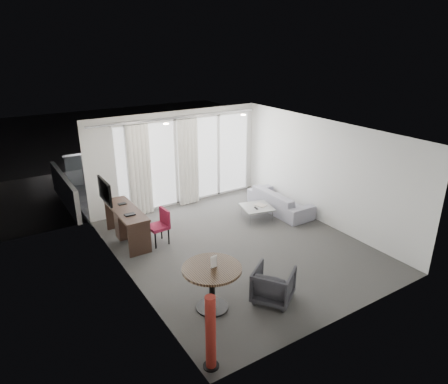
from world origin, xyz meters
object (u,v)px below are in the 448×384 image
red_lamp (211,333)px  sofa (280,201)px  desk (127,225)px  coffee_table (257,212)px  rattan_chair_a (183,176)px  tub_armchair (273,284)px  round_table (212,288)px  desk_chair (158,227)px  rattan_chair_b (209,164)px

red_lamp → sofa: 5.78m
desk → coffee_table: desk is taller
coffee_table → rattan_chair_a: bearing=101.3°
desk → coffee_table: (3.23, -0.62, -0.22)m
desk → tub_armchair: (1.41, -3.55, -0.08)m
desk → round_table: 3.19m
desk_chair → rattan_chair_a: (2.09, 2.90, 0.00)m
round_table → sofa: round_table is taller
rattan_chair_a → desk_chair: bearing=-132.8°
tub_armchair → desk: bearing=-12.9°
desk_chair → sofa: bearing=-5.1°
desk → rattan_chair_a: bearing=42.1°
desk → red_lamp: 4.32m
desk → round_table: bearing=-83.3°
desk → desk_chair: (0.54, -0.52, 0.02)m
sofa → rattan_chair_a: (-1.43, 2.92, 0.12)m
desk_chair → round_table: 2.66m
red_lamp → sofa: red_lamp is taller
desk_chair → round_table: bearing=-98.2°
coffee_table → sofa: (0.83, 0.08, 0.12)m
tub_armchair → sofa: 4.01m
desk → tub_armchair: 3.82m
desk → desk_chair: bearing=-43.9°
round_table → coffee_table: round_table is taller
desk_chair → red_lamp: bearing=-107.4°
desk_chair → round_table: size_ratio=0.81×
round_table → rattan_chair_a: rattan_chair_a is taller
desk_chair → rattan_chair_a: bearing=49.5°
desk_chair → sofa: size_ratio=0.41×
desk → rattan_chair_a: size_ratio=2.03×
rattan_chair_b → sofa: bearing=-66.3°
sofa → rattan_chair_a: size_ratio=2.39×
desk → coffee_table: bearing=-10.8°
tub_armchair → sofa: size_ratio=0.35×
sofa → rattan_chair_b: 3.54m
round_table → rattan_chair_b: (3.55, 6.17, 0.03)m
desk_chair → rattan_chair_a: size_ratio=0.99×
round_table → rattan_chair_a: (2.26, 5.55, 0.01)m
rattan_chair_a → red_lamp: bearing=-120.8°
desk_chair → rattan_chair_b: rattan_chair_b is taller
desk_chair → red_lamp: size_ratio=0.69×
desk_chair → tub_armchair: desk_chair is taller
desk → sofa: size_ratio=0.85×
desk → rattan_chair_b: rattan_chair_b is taller
coffee_table → rattan_chair_a: rattan_chair_a is taller
round_table → red_lamp: (-0.69, -1.13, 0.19)m
desk → rattan_chair_a: rattan_chair_a is taller
tub_armchair → rattan_chair_a: (1.22, 5.93, 0.10)m
red_lamp → sofa: size_ratio=0.60×
desk_chair → rattan_chair_b: bearing=41.4°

